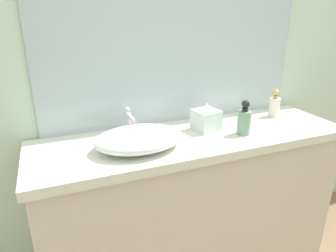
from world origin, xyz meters
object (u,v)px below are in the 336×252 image
at_px(sink_basin, 139,139).
at_px(lotion_bottle, 275,105).
at_px(tissue_box, 206,119).
at_px(soap_dispenser, 244,121).

distance_m(sink_basin, lotion_bottle, 0.92).
bearing_deg(sink_basin, tissue_box, 13.42).
xyz_separation_m(sink_basin, lotion_bottle, (0.91, 0.15, 0.02)).
relative_size(sink_basin, lotion_bottle, 2.46).
distance_m(soap_dispenser, tissue_box, 0.20).
height_order(sink_basin, soap_dispenser, soap_dispenser).
distance_m(soap_dispenser, lotion_bottle, 0.39).
bearing_deg(lotion_bottle, sink_basin, -170.90).
bearing_deg(sink_basin, lotion_bottle, 9.10).
height_order(sink_basin, lotion_bottle, lotion_bottle).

